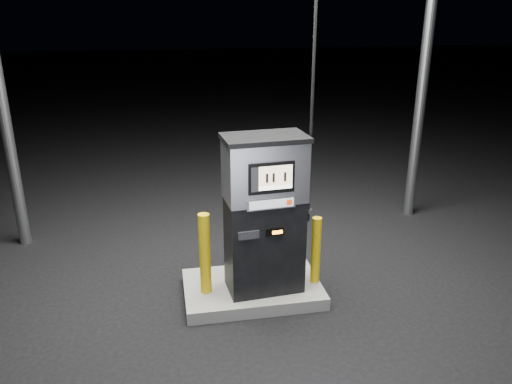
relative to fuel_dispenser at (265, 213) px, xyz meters
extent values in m
plane|color=black|center=(-0.12, 0.10, -1.08)|extent=(80.00, 80.00, 0.00)
cube|color=#5F605B|center=(-0.12, 0.10, -1.01)|extent=(1.60, 1.00, 0.15)
cylinder|color=gray|center=(2.88, 2.10, 1.17)|extent=(0.16, 0.16, 4.50)
cube|color=black|center=(0.00, 0.00, -0.38)|extent=(0.87, 0.55, 1.10)
cube|color=#B6B5BD|center=(0.00, 0.00, 0.50)|extent=(0.89, 0.57, 0.66)
cube|color=black|center=(0.00, 0.00, 0.86)|extent=(0.93, 0.61, 0.05)
cube|color=black|center=(0.02, -0.25, 0.50)|extent=(0.49, 0.07, 0.33)
cube|color=beige|center=(0.06, -0.26, 0.52)|extent=(0.36, 0.03, 0.21)
cube|color=white|center=(0.06, -0.26, 0.39)|extent=(0.36, 0.03, 0.04)
cube|color=#B6B5BD|center=(0.02, -0.25, 0.21)|extent=(0.53, 0.07, 0.12)
cube|color=#ABAEB3|center=(0.02, -0.27, 0.21)|extent=(0.48, 0.04, 0.09)
cube|color=#A82A0B|center=(0.21, -0.25, 0.21)|extent=(0.06, 0.01, 0.06)
cube|color=black|center=(0.06, -0.25, -0.12)|extent=(0.19, 0.03, 0.08)
cube|color=orange|center=(0.09, -0.25, -0.12)|extent=(0.11, 0.01, 0.04)
cube|color=black|center=(-0.23, -0.27, -0.12)|extent=(0.23, 0.04, 0.09)
cube|color=black|center=(0.46, 0.04, -0.01)|extent=(0.10, 0.17, 0.22)
cylinder|color=gray|center=(0.51, 0.04, -0.01)|extent=(0.08, 0.20, 0.06)
cylinder|color=black|center=(0.49, 0.00, 1.46)|extent=(0.03, 0.03, 2.73)
cylinder|color=gold|center=(-0.67, 0.03, -0.45)|extent=(0.14, 0.14, 0.96)
cylinder|color=gold|center=(0.62, 0.02, -0.52)|extent=(0.14, 0.14, 0.82)
camera|label=1|loc=(-1.03, -4.99, 2.12)|focal=35.00mm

